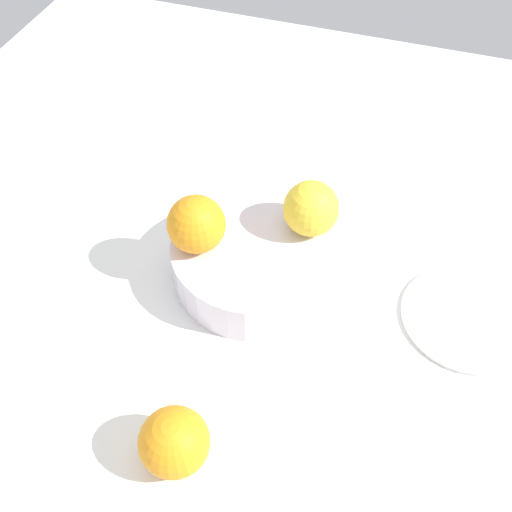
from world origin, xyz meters
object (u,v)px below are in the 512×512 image
at_px(orange_in_bowl_1, 311,208).
at_px(orange_loose_0, 178,443).
at_px(fruit_bowl, 256,260).
at_px(orange_in_bowl_0, 196,224).
at_px(side_plate, 468,317).

relative_size(orange_in_bowl_1, orange_loose_0, 0.95).
bearing_deg(fruit_bowl, orange_in_bowl_0, -161.09).
bearing_deg(fruit_bowl, orange_loose_0, -89.03).
relative_size(orange_in_bowl_0, orange_loose_0, 0.98).
bearing_deg(orange_loose_0, orange_in_bowl_0, 106.85).
relative_size(orange_in_bowl_1, side_plate, 0.43).
distance_m(orange_in_bowl_1, side_plate, 0.20).
relative_size(fruit_bowl, orange_in_bowl_0, 2.99).
height_order(orange_in_bowl_0, orange_in_bowl_1, orange_in_bowl_0).
relative_size(fruit_bowl, side_plate, 1.32).
bearing_deg(orange_in_bowl_0, side_plate, 6.16).
bearing_deg(orange_in_bowl_1, orange_loose_0, -99.46).
bearing_deg(orange_loose_0, side_plate, 45.93).
bearing_deg(side_plate, orange_loose_0, -134.07).
bearing_deg(orange_in_bowl_0, orange_loose_0, -73.15).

